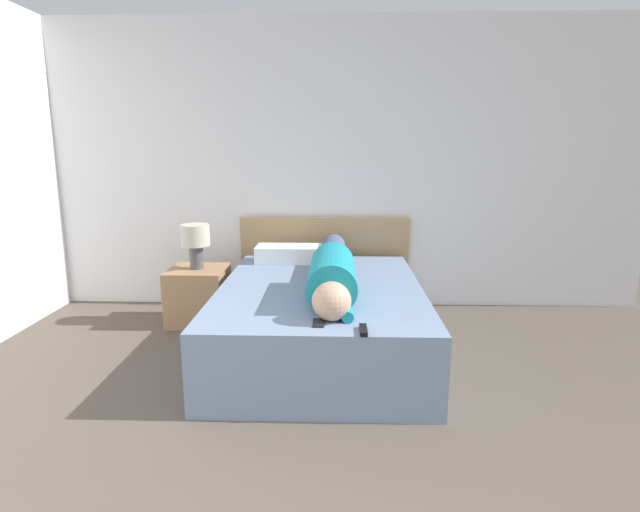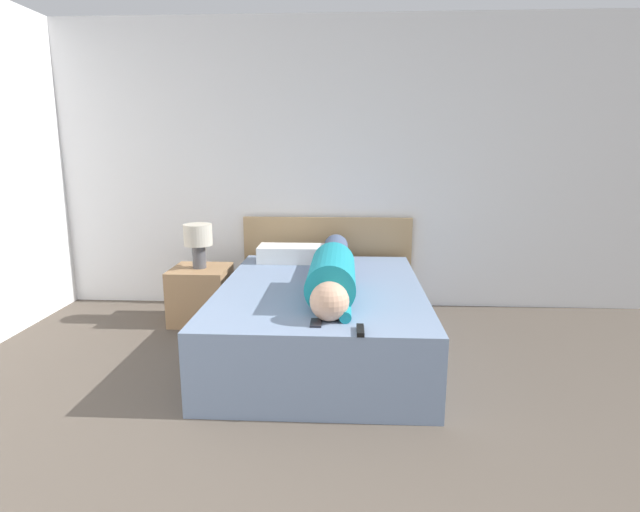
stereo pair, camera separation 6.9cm
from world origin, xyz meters
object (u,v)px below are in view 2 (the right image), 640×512
(cell_phone, at_px, (316,323))
(nightstand, at_px, (201,294))
(person_lying, at_px, (333,271))
(bed, at_px, (321,319))
(table_lamp, at_px, (198,239))
(pillow_near_headboard, at_px, (293,254))
(tv_remote, at_px, (360,330))

(cell_phone, bearing_deg, nightstand, 127.61)
(person_lying, bearing_deg, cell_phone, -95.89)
(bed, distance_m, nightstand, 1.23)
(table_lamp, relative_size, cell_phone, 2.89)
(nightstand, relative_size, cell_phone, 3.65)
(bed, xyz_separation_m, table_lamp, (-1.07, 0.61, 0.47))
(person_lying, relative_size, pillow_near_headboard, 3.00)
(bed, relative_size, pillow_near_headboard, 3.32)
(pillow_near_headboard, distance_m, cell_phone, 1.58)
(nightstand, distance_m, tv_remote, 2.04)
(nightstand, bearing_deg, cell_phone, -52.39)
(table_lamp, relative_size, person_lying, 0.21)
(nightstand, bearing_deg, pillow_near_headboard, 10.65)
(nightstand, distance_m, person_lying, 1.40)
(bed, xyz_separation_m, person_lying, (0.09, -0.09, 0.39))
(nightstand, relative_size, table_lamp, 1.26)
(bed, distance_m, person_lying, 0.40)
(pillow_near_headboard, height_order, tv_remote, pillow_near_headboard)
(pillow_near_headboard, bearing_deg, tv_remote, -71.94)
(table_lamp, xyz_separation_m, cell_phone, (1.08, -1.40, -0.21))
(pillow_near_headboard, bearing_deg, person_lying, -66.17)
(table_lamp, relative_size, pillow_near_headboard, 0.63)
(bed, relative_size, tv_remote, 13.12)
(table_lamp, bearing_deg, nightstand, 0.00)
(nightstand, xyz_separation_m, cell_phone, (1.08, -1.40, 0.27))
(nightstand, xyz_separation_m, tv_remote, (1.33, -1.52, 0.28))
(pillow_near_headboard, bearing_deg, nightstand, -169.35)
(bed, height_order, person_lying, person_lying)
(cell_phone, bearing_deg, person_lying, 84.11)
(bed, relative_size, person_lying, 1.11)
(table_lamp, relative_size, tv_remote, 2.50)
(person_lying, distance_m, pillow_near_headboard, 0.92)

